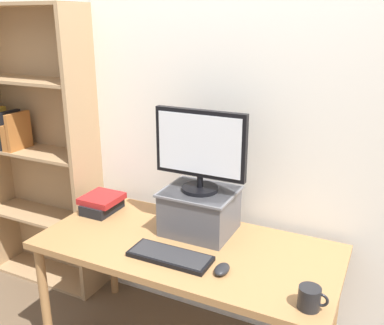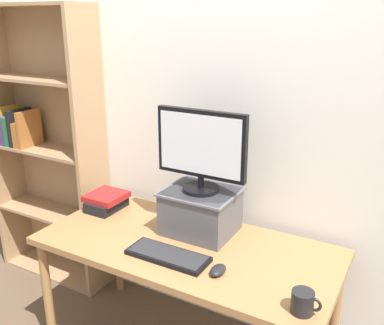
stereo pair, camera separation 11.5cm
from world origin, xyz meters
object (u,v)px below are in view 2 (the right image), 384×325
Objects in this scene: computer_monitor at (201,149)px; coffee_mug at (303,302)px; book_stack at (106,201)px; desk at (186,256)px; computer_mouse at (218,270)px; riser_box at (201,210)px; keyboard at (168,255)px; bookshelf_unit at (45,146)px.

computer_monitor reaches higher than coffee_mug.
desk is at bearing -11.76° from book_stack.
computer_mouse is at bearing -50.59° from computer_monitor.
desk is 14.74× the size of computer_mouse.
coffee_mug is at bearing -16.03° from book_stack.
riser_box is 0.93× the size of keyboard.
computer_mouse reaches higher than desk.
desk is at bearing 86.92° from keyboard.
coffee_mug is (0.68, -0.08, 0.03)m from keyboard.
riser_box is (-0.00, 0.16, 0.19)m from desk.
coffee_mug is (0.67, -0.24, 0.12)m from desk.
book_stack is (-0.63, 0.13, 0.12)m from desk.
desk is at bearing -89.95° from riser_box.
coffee_mug is at bearing -30.85° from riser_box.
bookshelf_unit is (-1.30, 0.30, 0.33)m from desk.
coffee_mug is at bearing -30.76° from computer_monitor.
computer_mouse is (0.26, -0.32, -0.11)m from riser_box.
riser_box reaches higher than book_stack.
bookshelf_unit is at bearing 173.77° from computer_monitor.
computer_mouse reaches higher than keyboard.
keyboard is at bearing -91.53° from computer_monitor.
riser_box is 0.63m from book_stack.
coffee_mug is at bearing -19.90° from desk.
desk is 6.64× the size of book_stack.
keyboard is (-0.01, -0.32, -0.11)m from riser_box.
computer_mouse is 0.94m from book_stack.
riser_box is at bearing 129.28° from computer_mouse.
coffee_mug is at bearing -10.99° from computer_mouse.
computer_mouse is at bearing -0.78° from keyboard.
book_stack is (-0.62, 0.29, 0.04)m from keyboard.
book_stack is 1.92× the size of coffee_mug.
desk is 3.77× the size of keyboard.
book_stack is at bearing -177.63° from riser_box.
book_stack is 1.35m from coffee_mug.
computer_monitor is 4.74× the size of computer_mouse.
computer_monitor reaches higher than computer_mouse.
coffee_mug is at bearing -15.33° from bookshelf_unit.
keyboard is at bearing 179.22° from computer_mouse.
riser_box is at bearing 88.47° from keyboard.
computer_mouse is at bearing -50.72° from riser_box.
bookshelf_unit is 3.83× the size of computer_monitor.
computer_mouse is 0.87× the size of coffee_mug.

